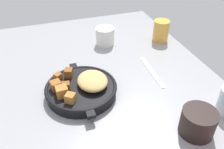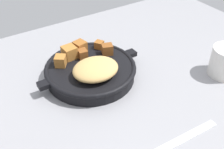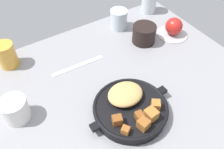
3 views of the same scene
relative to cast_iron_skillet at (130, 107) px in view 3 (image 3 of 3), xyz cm
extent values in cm
cube|color=gray|center=(-5.11, 8.01, -3.74)|extent=(108.47, 79.96, 2.40)
cylinder|color=black|center=(-0.07, -0.25, -0.89)|extent=(21.96, 21.96, 3.29)
torus|color=black|center=(-0.07, -0.25, 0.49)|extent=(22.72, 22.72, 1.20)
cube|color=black|center=(12.12, -0.25, 0.26)|extent=(2.64, 2.40, 1.20)
cube|color=black|center=(-12.26, -0.25, 0.26)|extent=(2.64, 2.40, 1.20)
ellipsoid|color=tan|center=(0.46, 3.42, 2.46)|extent=(11.04, 9.37, 3.41)
cube|color=#A86B2D|center=(2.49, -6.44, 2.35)|extent=(3.42, 3.56, 3.19)
cube|color=brown|center=(-6.56, -2.80, 2.12)|extent=(3.38, 3.16, 2.74)
cube|color=brown|center=(-0.39, -4.81, 1.86)|extent=(2.50, 2.66, 2.20)
cube|color=#A86B2D|center=(5.82, -4.52, 2.09)|extent=(3.64, 3.67, 2.68)
cube|color=#935623|center=(-6.22, -6.42, 1.76)|extent=(2.84, 2.87, 2.02)
cube|color=#935623|center=(-1.15, -7.69, 2.18)|extent=(3.42, 3.50, 2.86)
cylinder|color=#B7BABF|center=(37.63, 22.44, -2.24)|extent=(12.54, 12.54, 0.60)
sphere|color=red|center=(37.63, 22.44, 1.56)|extent=(7.01, 7.01, 7.01)
cube|color=silver|center=(-4.30, 26.70, -2.36)|extent=(19.96, 2.38, 0.36)
cylinder|color=silver|center=(21.39, 38.58, 1.60)|extent=(7.21, 7.21, 8.28)
cylinder|color=black|center=(24.66, 25.35, 1.11)|extent=(9.20, 9.20, 7.30)
cylinder|color=silver|center=(-29.36, 16.72, 1.21)|extent=(7.83, 7.83, 7.49)
cylinder|color=gold|center=(-24.83, 40.73, 2.09)|extent=(6.76, 6.76, 9.26)
cylinder|color=silver|center=(40.07, 41.87, 2.76)|extent=(6.65, 6.65, 10.60)
camera|label=1|loc=(58.03, -9.44, 47.80)|focal=38.21mm
camera|label=2|loc=(24.63, 48.64, 40.34)|focal=43.88mm
camera|label=3|loc=(-27.52, -33.13, 59.76)|focal=38.88mm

